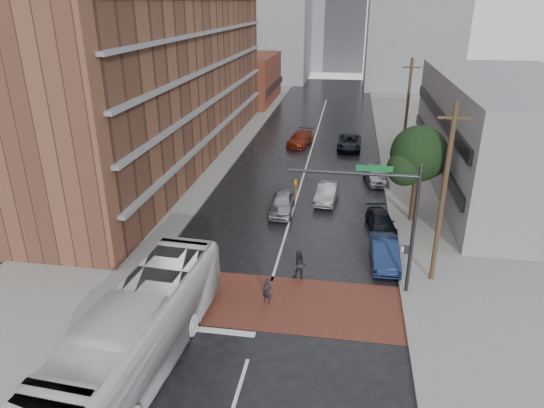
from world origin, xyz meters
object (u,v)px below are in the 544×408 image
(pedestrian_b, at_px, (299,265))
(pedestrian_a, at_px, (267,291))
(car_parked_mid, at_px, (381,222))
(suv_travel, at_px, (349,142))
(car_parked_far, at_px, (376,174))
(transit_bus, at_px, (139,332))
(car_travel_c, at_px, (300,139))
(car_parked_near, at_px, (385,252))
(car_travel_a, at_px, (282,203))
(car_travel_b, at_px, (327,193))

(pedestrian_b, bearing_deg, pedestrian_a, -100.06)
(pedestrian_a, height_order, car_parked_mid, pedestrian_a)
(suv_travel, bearing_deg, car_parked_far, -75.30)
(pedestrian_b, bearing_deg, transit_bus, -108.51)
(car_travel_c, height_order, suv_travel, suv_travel)
(pedestrian_a, bearing_deg, transit_bus, -114.21)
(car_parked_near, bearing_deg, car_parked_mid, 87.96)
(car_parked_near, bearing_deg, car_travel_c, 105.02)
(car_parked_near, height_order, car_parked_far, car_parked_far)
(suv_travel, distance_m, car_parked_near, 24.42)
(pedestrian_b, xyz_separation_m, car_parked_near, (4.81, 2.57, -0.14))
(transit_bus, xyz_separation_m, car_parked_far, (10.69, 24.93, -0.99))
(car_travel_a, height_order, suv_travel, car_travel_a)
(transit_bus, distance_m, car_travel_b, 21.01)
(transit_bus, height_order, car_parked_mid, transit_bus)
(pedestrian_b, xyz_separation_m, car_travel_c, (-2.86, 27.56, -0.15))
(car_parked_mid, bearing_deg, car_travel_a, 157.01)
(car_parked_mid, bearing_deg, pedestrian_b, -132.22)
(pedestrian_b, distance_m, car_parked_near, 5.45)
(transit_bus, distance_m, car_parked_far, 27.14)
(car_parked_far, bearing_deg, car_parked_mid, -97.73)
(car_travel_b, xyz_separation_m, car_travel_c, (-3.75, 15.74, 0.02))
(transit_bus, relative_size, car_parked_far, 2.85)
(pedestrian_a, relative_size, car_parked_near, 0.33)
(transit_bus, relative_size, pedestrian_a, 8.67)
(car_travel_b, height_order, car_parked_far, car_parked_far)
(car_travel_b, distance_m, car_parked_near, 10.04)
(car_travel_c, distance_m, car_parked_mid, 21.67)
(suv_travel, bearing_deg, pedestrian_b, -93.83)
(car_travel_c, height_order, car_parked_mid, car_travel_c)
(suv_travel, relative_size, car_parked_near, 1.17)
(suv_travel, xyz_separation_m, car_parked_mid, (2.37, -19.59, -0.13))
(pedestrian_a, relative_size, suv_travel, 0.28)
(car_travel_a, xyz_separation_m, car_parked_near, (7.07, -6.50, -0.01))
(car_travel_b, bearing_deg, pedestrian_b, -89.28)
(pedestrian_a, bearing_deg, car_parked_mid, 73.54)
(transit_bus, bearing_deg, car_parked_near, 48.75)
(car_travel_c, bearing_deg, car_parked_mid, -59.55)
(car_travel_a, distance_m, car_travel_b, 4.18)
(car_travel_b, height_order, car_parked_mid, car_travel_b)
(transit_bus, relative_size, car_travel_c, 2.52)
(car_parked_near, bearing_deg, transit_bus, -137.25)
(car_travel_b, relative_size, car_parked_mid, 1.05)
(transit_bus, xyz_separation_m, car_travel_b, (6.77, 19.86, -1.04))
(car_travel_a, distance_m, suv_travel, 18.41)
(pedestrian_a, bearing_deg, car_travel_c, 108.33)
(pedestrian_b, height_order, car_parked_near, pedestrian_b)
(pedestrian_a, relative_size, pedestrian_b, 0.83)
(transit_bus, height_order, pedestrian_a, transit_bus)
(car_travel_b, xyz_separation_m, car_parked_mid, (3.92, -4.53, -0.11))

